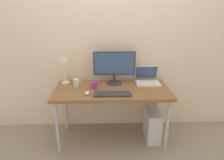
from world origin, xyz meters
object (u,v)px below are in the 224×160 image
(glass_cup, at_px, (76,83))
(desk, at_px, (112,94))
(desk_lamp, at_px, (63,63))
(keyboard, at_px, (112,94))
(computer_tower, at_px, (152,125))
(monitor, at_px, (114,66))
(coffee_mug, at_px, (94,85))
(mouse, at_px, (87,93))
(laptop, at_px, (147,79))

(glass_cup, bearing_deg, desk, -13.49)
(desk, xyz_separation_m, glass_cup, (-0.46, 0.11, 0.11))
(desk_lamp, xyz_separation_m, glass_cup, (0.17, -0.08, -0.25))
(keyboard, relative_size, glass_cup, 4.05)
(desk_lamp, height_order, computer_tower, desk_lamp)
(desk_lamp, height_order, glass_cup, desk_lamp)
(monitor, bearing_deg, desk_lamp, 179.96)
(desk_lamp, bearing_deg, monitor, -0.04)
(monitor, xyz_separation_m, coffee_mug, (-0.26, -0.19, -0.21))
(monitor, xyz_separation_m, desk_lamp, (-0.67, 0.00, 0.04))
(desk_lamp, xyz_separation_m, keyboard, (0.63, -0.38, -0.28))
(desk, relative_size, glass_cup, 13.45)
(desk, bearing_deg, monitor, 79.21)
(monitor, bearing_deg, glass_cup, -170.54)
(desk, height_order, mouse, mouse)
(desk_lamp, distance_m, coffee_mug, 0.51)
(monitor, bearing_deg, computer_tower, -22.76)
(keyboard, bearing_deg, laptop, 39.32)
(desk, distance_m, glass_cup, 0.49)
(desk, xyz_separation_m, mouse, (-0.30, -0.16, 0.08))
(keyboard, distance_m, coffee_mug, 0.30)
(mouse, bearing_deg, desk, 27.88)
(desk_lamp, relative_size, keyboard, 0.96)
(desk_lamp, xyz_separation_m, mouse, (0.33, -0.35, -0.28))
(coffee_mug, bearing_deg, desk, -2.32)
(laptop, relative_size, computer_tower, 0.76)
(laptop, bearing_deg, keyboard, -140.68)
(keyboard, bearing_deg, glass_cup, 147.18)
(monitor, distance_m, desk_lamp, 0.67)
(desk, relative_size, laptop, 4.57)
(laptop, bearing_deg, coffee_mug, -163.92)
(desk, distance_m, mouse, 0.35)
(monitor, relative_size, laptop, 1.74)
(keyboard, height_order, glass_cup, glass_cup)
(laptop, relative_size, glass_cup, 2.95)
(desk, xyz_separation_m, laptop, (0.49, 0.22, 0.12))
(desk_lamp, bearing_deg, glass_cup, -26.86)
(keyboard, xyz_separation_m, glass_cup, (-0.46, 0.30, 0.04))
(desk_lamp, bearing_deg, keyboard, -31.32)
(computer_tower, bearing_deg, desk, 177.89)
(desk_lamp, height_order, coffee_mug, desk_lamp)
(keyboard, relative_size, mouse, 4.89)
(desk, xyz_separation_m, computer_tower, (0.55, -0.02, -0.46))
(monitor, height_order, glass_cup, monitor)
(mouse, bearing_deg, computer_tower, 9.27)
(desk_lamp, bearing_deg, mouse, -47.15)
(monitor, relative_size, glass_cup, 5.13)
(laptop, bearing_deg, computer_tower, -75.73)
(laptop, relative_size, coffee_mug, 2.91)
(keyboard, xyz_separation_m, mouse, (-0.30, 0.03, 0.01))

